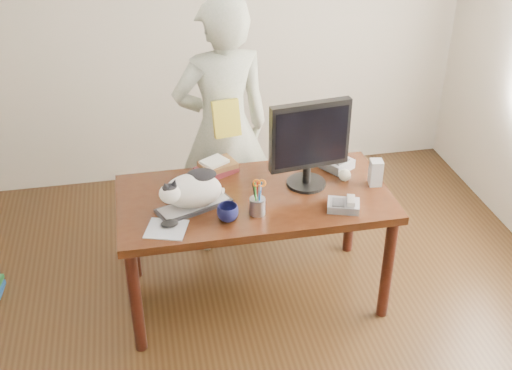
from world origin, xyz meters
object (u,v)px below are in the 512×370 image
(desk, at_px, (252,209))
(keyboard, at_px, (194,206))
(phone, at_px, (344,205))
(cat, at_px, (191,190))
(speaker, at_px, (376,173))
(person, at_px, (223,130))
(baseball, at_px, (345,175))
(book_stack, at_px, (217,167))
(mouse, at_px, (170,223))
(coffee_mug, at_px, (228,213))
(monitor, at_px, (310,140))
(calculator, at_px, (334,162))
(pen_cup, at_px, (258,204))

(desk, height_order, keyboard, keyboard)
(keyboard, bearing_deg, phone, -34.63)
(keyboard, height_order, cat, cat)
(cat, height_order, speaker, cat)
(person, bearing_deg, baseball, 131.32)
(book_stack, bearing_deg, mouse, -146.19)
(phone, xyz_separation_m, book_stack, (-0.65, 0.56, 0.01))
(mouse, distance_m, phone, 0.99)
(coffee_mug, xyz_separation_m, speaker, (0.93, 0.21, 0.03))
(cat, bearing_deg, baseball, -14.55)
(cat, distance_m, monitor, 0.74)
(speaker, bearing_deg, calculator, 132.74)
(mouse, distance_m, speaker, 1.27)
(baseball, bearing_deg, monitor, -175.16)
(keyboard, distance_m, phone, 0.85)
(baseball, height_order, person, person)
(cat, bearing_deg, keyboard, 8.36)
(baseball, bearing_deg, calculator, 93.82)
(person, bearing_deg, calculator, 141.38)
(keyboard, height_order, baseball, baseball)
(keyboard, bearing_deg, speaker, -20.00)
(baseball, xyz_separation_m, calculator, (-0.01, 0.18, -0.01))
(baseball, distance_m, person, 0.87)
(speaker, bearing_deg, monitor, -179.92)
(calculator, height_order, person, person)
(coffee_mug, height_order, phone, coffee_mug)
(calculator, bearing_deg, keyboard, 166.45)
(keyboard, xyz_separation_m, speaker, (1.10, 0.05, 0.07))
(coffee_mug, xyz_separation_m, calculator, (0.75, 0.46, -0.02))
(coffee_mug, bearing_deg, mouse, -179.11)
(phone, height_order, calculator, phone)
(keyboard, relative_size, person, 0.26)
(phone, relative_size, person, 0.12)
(desk, bearing_deg, phone, -34.38)
(cat, bearing_deg, book_stack, 40.29)
(keyboard, xyz_separation_m, pen_cup, (0.34, -0.13, 0.05))
(keyboard, bearing_deg, coffee_mug, -66.00)
(keyboard, xyz_separation_m, coffee_mug, (0.17, -0.16, 0.03))
(desk, distance_m, speaker, 0.78)
(pen_cup, bearing_deg, monitor, 33.48)
(mouse, bearing_deg, baseball, 32.89)
(keyboard, height_order, person, person)
(cat, height_order, calculator, cat)
(monitor, xyz_separation_m, speaker, (0.40, -0.06, -0.23))
(phone, distance_m, speaker, 0.35)
(calculator, bearing_deg, phone, -132.21)
(monitor, relative_size, person, 0.31)
(phone, distance_m, calculator, 0.49)
(phone, distance_m, book_stack, 0.85)
(coffee_mug, relative_size, baseball, 1.58)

